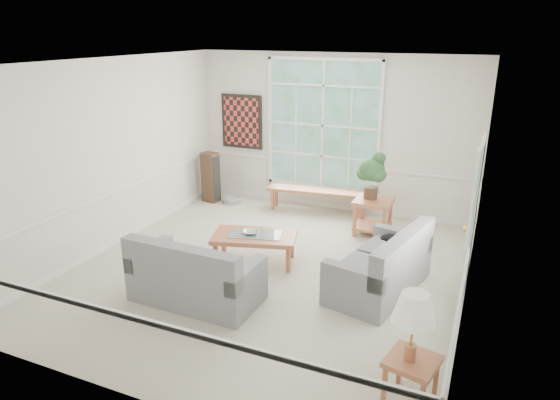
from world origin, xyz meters
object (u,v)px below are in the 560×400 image
(loveseat_right, at_px, (379,260))
(end_table, at_px, (373,217))
(loveseat_front, at_px, (196,268))
(coffee_table, at_px, (255,249))
(side_table, at_px, (411,380))

(loveseat_right, height_order, end_table, loveseat_right)
(end_table, bearing_deg, loveseat_front, -116.86)
(loveseat_right, bearing_deg, coffee_table, -169.52)
(loveseat_front, xyz_separation_m, end_table, (1.59, 3.14, -0.14))
(loveseat_right, relative_size, side_table, 3.54)
(loveseat_right, bearing_deg, loveseat_front, -137.74)
(loveseat_right, distance_m, coffee_table, 1.93)
(end_table, bearing_deg, coffee_table, -126.58)
(end_table, bearing_deg, side_table, -71.58)
(loveseat_front, height_order, end_table, loveseat_front)
(loveseat_right, distance_m, end_table, 2.01)
(loveseat_right, height_order, side_table, loveseat_right)
(loveseat_front, xyz_separation_m, coffee_table, (0.21, 1.28, -0.22))
(loveseat_front, relative_size, end_table, 2.64)
(coffee_table, distance_m, end_table, 2.31)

